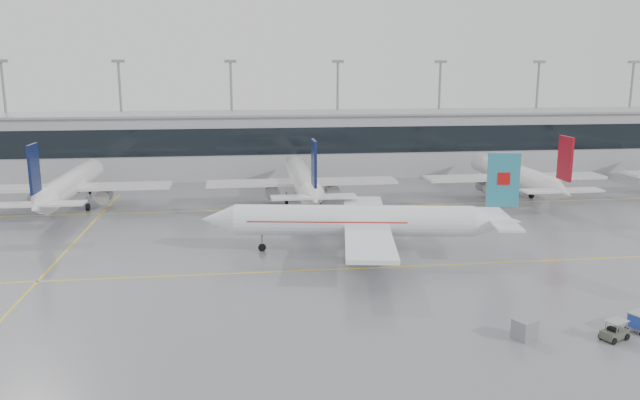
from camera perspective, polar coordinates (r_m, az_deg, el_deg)
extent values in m
plane|color=slate|center=(66.27, 1.35, -6.36)|extent=(320.00, 320.00, 0.00)
cube|color=yellow|center=(66.27, 1.35, -6.35)|extent=(120.00, 0.25, 0.01)
cube|color=yellow|center=(95.00, -1.40, -0.73)|extent=(120.00, 0.25, 0.01)
cube|color=yellow|center=(82.49, -21.47, -3.53)|extent=(0.25, 60.00, 0.01)
cube|color=#A1A1A5|center=(125.45, -2.96, 5.11)|extent=(180.00, 15.00, 12.00)
cube|color=black|center=(117.80, -2.68, 5.41)|extent=(180.00, 0.20, 5.00)
cube|color=gray|center=(124.87, -2.99, 7.94)|extent=(182.00, 16.00, 0.40)
cylinder|color=gray|center=(138.22, -26.73, 6.58)|extent=(0.50, 0.50, 22.00)
cube|color=gray|center=(137.89, -27.17, 11.25)|extent=(2.40, 1.00, 0.60)
cylinder|color=gray|center=(132.64, -17.67, 7.11)|extent=(0.50, 0.50, 22.00)
cube|color=gray|center=(132.29, -17.98, 11.99)|extent=(2.40, 1.00, 0.60)
cylinder|color=gray|center=(130.57, -8.05, 7.48)|extent=(0.50, 0.50, 22.00)
cube|color=gray|center=(130.22, -8.20, 12.44)|extent=(2.40, 1.00, 0.60)
cylinder|color=gray|center=(132.19, 1.61, 7.64)|extent=(0.50, 0.50, 22.00)
cube|color=gray|center=(131.84, 1.64, 12.55)|extent=(2.40, 1.00, 0.60)
cylinder|color=gray|center=(137.36, 10.80, 7.60)|extent=(0.50, 0.50, 22.00)
cube|color=gray|center=(137.02, 10.98, 12.31)|extent=(2.40, 1.00, 0.60)
cylinder|color=gray|center=(145.70, 19.12, 7.39)|extent=(0.50, 0.50, 22.00)
cube|color=gray|center=(145.38, 19.42, 11.83)|extent=(2.40, 1.00, 0.60)
cylinder|color=gray|center=(156.71, 26.40, 7.09)|extent=(0.50, 0.50, 22.00)
cube|color=gray|center=(156.41, 26.78, 11.20)|extent=(2.40, 1.00, 0.60)
cylinder|color=white|center=(71.47, 3.06, -1.88)|extent=(27.33, 7.85, 3.56)
cone|color=white|center=(72.79, -9.28, -1.76)|extent=(4.52, 4.15, 3.56)
cone|color=white|center=(73.68, 15.89, -1.90)|extent=(6.10, 4.41, 3.56)
cube|color=white|center=(71.61, 4.26, -2.19)|extent=(9.64, 29.79, 0.45)
cube|color=white|center=(73.66, 16.06, -1.68)|extent=(4.57, 11.60, 0.25)
cube|color=teal|center=(72.82, 16.41, 1.78)|extent=(3.61, 0.92, 6.07)
cylinder|color=#979797|center=(67.35, 3.98, -4.42)|extent=(3.89, 2.65, 2.10)
cylinder|color=#979797|center=(76.61, 3.72, -2.41)|extent=(3.89, 2.65, 2.10)
cylinder|color=gray|center=(72.65, -5.33, -3.76)|extent=(0.20, 0.20, 1.54)
cylinder|color=black|center=(72.86, -5.32, -4.34)|extent=(0.94, 0.44, 0.90)
cylinder|color=gray|center=(69.69, 5.15, -4.35)|extent=(0.24, 0.24, 1.54)
cylinder|color=black|center=(69.91, 5.13, -4.95)|extent=(1.16, 0.62, 1.10)
cylinder|color=gray|center=(74.69, 4.92, -3.24)|extent=(0.24, 0.24, 1.54)
cylinder|color=black|center=(74.89, 4.91, -3.80)|extent=(1.16, 0.62, 1.10)
cube|color=#B70F0F|center=(72.79, 16.42, 1.91)|extent=(1.45, 0.67, 1.40)
cube|color=#B70F0F|center=(71.42, 0.66, -1.71)|extent=(18.34, 6.43, 0.12)
cylinder|color=silver|center=(101.87, -21.71, 1.46)|extent=(3.59, 27.36, 3.59)
cone|color=silver|center=(116.93, -19.87, 2.84)|extent=(3.59, 4.00, 3.59)
cone|color=silver|center=(86.29, -24.33, -0.51)|extent=(3.59, 5.60, 3.59)
cube|color=silver|center=(100.51, -21.90, 1.08)|extent=(29.64, 5.00, 0.45)
cube|color=silver|center=(86.04, -24.38, -0.35)|extent=(11.40, 2.80, 0.25)
cube|color=#0C163F|center=(85.09, -24.68, 2.63)|extent=(0.35, 3.60, 6.12)
cylinder|color=#979797|center=(102.56, -24.36, 0.22)|extent=(2.10, 3.60, 2.10)
cylinder|color=#979797|center=(100.16, -19.11, 0.37)|extent=(2.10, 3.60, 2.10)
cylinder|color=gray|center=(112.52, -20.31, 1.14)|extent=(0.20, 0.20, 1.56)
cylinder|color=black|center=(112.66, -20.28, 0.76)|extent=(0.30, 0.90, 0.90)
cylinder|color=gray|center=(100.63, -23.38, -0.23)|extent=(0.24, 0.24, 1.56)
cylinder|color=black|center=(100.78, -23.34, -0.67)|extent=(0.45, 1.10, 1.10)
cylinder|color=gray|center=(99.31, -20.50, -0.16)|extent=(0.24, 0.24, 1.56)
cylinder|color=black|center=(99.47, -20.46, -0.60)|extent=(0.45, 1.10, 1.10)
cylinder|color=silver|center=(99.14, -1.72, 2.03)|extent=(3.59, 27.36, 3.59)
cone|color=silver|center=(114.55, -2.50, 3.36)|extent=(3.59, 4.00, 3.59)
cone|color=silver|center=(83.04, -0.58, 0.11)|extent=(3.59, 5.60, 3.59)
cube|color=silver|center=(97.74, -1.63, 1.65)|extent=(29.64, 5.00, 0.45)
cube|color=silver|center=(82.79, -0.56, 0.28)|extent=(11.40, 2.80, 0.25)
cube|color=#0C163F|center=(81.80, -0.55, 3.38)|extent=(0.35, 3.60, 6.12)
cylinder|color=#979797|center=(98.15, -4.44, 0.77)|extent=(2.10, 3.60, 2.10)
cylinder|color=#979797|center=(99.09, 1.11, 0.91)|extent=(2.10, 3.60, 2.10)
cylinder|color=gray|center=(110.06, -2.26, 1.65)|extent=(0.20, 0.20, 1.56)
cylinder|color=black|center=(110.20, -2.26, 1.26)|extent=(0.30, 0.90, 0.90)
cylinder|color=gray|center=(96.93, -3.09, 0.31)|extent=(0.24, 0.24, 1.56)
cylinder|color=black|center=(97.09, -3.08, -0.14)|extent=(0.45, 1.10, 1.10)
cylinder|color=gray|center=(97.44, -0.04, 0.39)|extent=(0.24, 0.24, 1.56)
cylinder|color=black|center=(97.60, -0.04, -0.06)|extent=(0.45, 1.10, 1.10)
cylinder|color=silver|center=(108.30, 17.06, 2.35)|extent=(3.59, 27.36, 3.59)
cone|color=silver|center=(122.57, 14.06, 3.57)|extent=(3.59, 4.00, 3.59)
cone|color=silver|center=(93.79, 21.17, 0.66)|extent=(3.59, 5.60, 3.59)
cube|color=silver|center=(107.02, 17.37, 2.01)|extent=(29.64, 5.00, 0.45)
cube|color=silver|center=(93.57, 21.24, 0.82)|extent=(11.40, 2.80, 0.25)
cube|color=maroon|center=(92.69, 21.51, 3.56)|extent=(0.35, 3.60, 6.12)
cylinder|color=#979797|center=(105.82, 14.85, 1.22)|extent=(2.10, 3.60, 2.10)
cylinder|color=#979797|center=(109.80, 19.49, 1.31)|extent=(2.10, 3.60, 2.10)
cylinder|color=gray|center=(118.38, 14.87, 1.99)|extent=(0.20, 0.20, 1.56)
cylinder|color=black|center=(118.51, 14.85, 1.62)|extent=(0.30, 0.90, 0.90)
cylinder|color=gray|center=(105.42, 16.24, 0.79)|extent=(0.24, 0.24, 1.56)
cylinder|color=black|center=(105.57, 16.22, 0.37)|extent=(0.45, 1.10, 1.10)
cylinder|color=gray|center=(107.60, 18.78, 0.84)|extent=(0.24, 0.24, 1.56)
cylinder|color=black|center=(107.74, 18.76, 0.44)|extent=(0.45, 1.10, 1.10)
cube|color=#43483C|center=(54.83, 25.31, -10.99)|extent=(2.40, 1.87, 0.62)
cube|color=gray|center=(54.59, 25.51, -9.94)|extent=(1.99, 1.70, 0.05)
cube|color=black|center=(54.47, 25.18, -10.68)|extent=(0.68, 0.82, 0.35)
cylinder|color=gray|center=(56.09, 26.25, -10.62)|extent=(1.00, 0.47, 0.07)
cylinder|color=gray|center=(54.01, 25.52, -10.65)|extent=(0.07, 0.07, 0.79)
cylinder|color=gray|center=(54.51, 24.67, -10.37)|extent=(0.07, 0.07, 0.79)
cylinder|color=gray|center=(54.98, 26.26, -10.33)|extent=(0.07, 0.07, 0.79)
cylinder|color=gray|center=(55.47, 25.42, -10.05)|extent=(0.07, 0.07, 0.79)
cylinder|color=black|center=(54.00, 25.30, -11.60)|extent=(0.56, 0.37, 0.53)
cylinder|color=black|center=(54.59, 24.30, -11.25)|extent=(0.56, 0.37, 0.53)
cylinder|color=black|center=(55.24, 26.26, -11.16)|extent=(0.56, 0.37, 0.53)
cylinder|color=black|center=(55.82, 25.27, -10.83)|extent=(0.56, 0.37, 0.53)
cylinder|color=black|center=(57.26, 26.25, -10.41)|extent=(0.46, 0.31, 0.43)
cube|color=gray|center=(52.33, 18.20, -11.16)|extent=(2.04, 1.99, 1.57)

